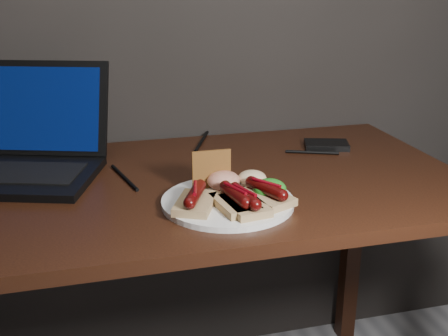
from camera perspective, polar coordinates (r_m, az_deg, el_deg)
name	(u,v)px	position (r m, az deg, el deg)	size (l,w,h in m)	color
desk	(168,218)	(1.33, -5.67, -5.04)	(1.40, 0.70, 0.75)	#381B0E
laptop	(16,150)	(1.43, -20.38, 1.71)	(0.49, 0.45, 0.25)	black
hard_drive	(326,145)	(1.56, 10.36, 2.32)	(0.12, 0.07, 0.02)	black
desk_cables	(155,162)	(1.42, -7.03, 0.62)	(0.90, 0.44, 0.01)	black
plate	(228,202)	(1.17, 0.37, -3.43)	(0.28, 0.28, 0.01)	white
bread_sausage_left	(195,199)	(1.12, -2.95, -3.18)	(0.11, 0.13, 0.04)	tan
bread_sausage_center	(235,200)	(1.12, 1.13, -3.24)	(0.09, 0.12, 0.04)	tan
bread_sausage_right	(266,194)	(1.15, 4.30, -2.61)	(0.11, 0.13, 0.04)	tan
bread_sausage_extra	(245,201)	(1.11, 2.12, -3.42)	(0.09, 0.12, 0.04)	tan
crispbread	(212,169)	(1.21, -1.28, -0.12)	(0.09, 0.01, 0.09)	#9B612A
salad_greens	(270,189)	(1.17, 4.66, -2.09)	(0.07, 0.07, 0.04)	#135F13
salsa_mound	(223,180)	(1.21, -0.06, -1.27)	(0.07, 0.07, 0.04)	#A8101B
coleslaw_mound	(252,179)	(1.23, 2.87, -1.08)	(0.06, 0.06, 0.04)	white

